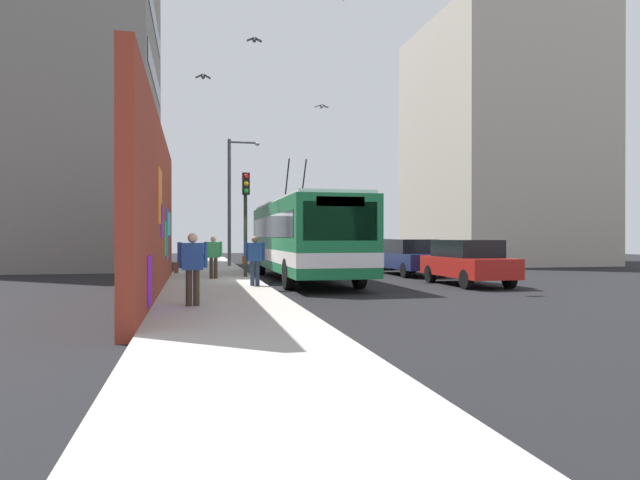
# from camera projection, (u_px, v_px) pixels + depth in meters

# --- Properties ---
(ground_plane) EXTENTS (80.00, 80.00, 0.00)m
(ground_plane) POSITION_uv_depth(u_px,v_px,m) (259.00, 284.00, 20.17)
(ground_plane) COLOR black
(sidewalk_slab) EXTENTS (48.00, 3.20, 0.15)m
(sidewalk_slab) POSITION_uv_depth(u_px,v_px,m) (214.00, 282.00, 19.81)
(sidewalk_slab) COLOR #ADA8A0
(sidewalk_slab) RESTS_ON ground_plane
(graffiti_wall) EXTENTS (14.96, 0.32, 4.87)m
(graffiti_wall) POSITION_uv_depth(u_px,v_px,m) (156.00, 211.00, 15.99)
(graffiti_wall) COLOR maroon
(graffiti_wall) RESTS_ON ground_plane
(building_far_left) EXTENTS (12.21, 9.48, 17.66)m
(building_far_left) POSITION_uv_depth(u_px,v_px,m) (66.00, 108.00, 30.98)
(building_far_left) COLOR gray
(building_far_left) RESTS_ON ground_plane
(building_far_right) EXTENTS (10.78, 9.66, 15.31)m
(building_far_right) POSITION_uv_depth(u_px,v_px,m) (499.00, 145.00, 36.17)
(building_far_right) COLOR #B2A899
(building_far_right) RESTS_ON ground_plane
(city_bus) EXTENTS (11.46, 2.62, 4.85)m
(city_bus) POSITION_uv_depth(u_px,v_px,m) (303.00, 236.00, 21.54)
(city_bus) COLOR #19723F
(city_bus) RESTS_ON ground_plane
(parked_car_red) EXTENTS (4.25, 1.75, 1.58)m
(parked_car_red) POSITION_uv_depth(u_px,v_px,m) (467.00, 261.00, 19.48)
(parked_car_red) COLOR #B21E19
(parked_car_red) RESTS_ON ground_plane
(parked_car_navy) EXTENTS (4.86, 1.86, 1.58)m
(parked_car_navy) POSITION_uv_depth(u_px,v_px,m) (409.00, 256.00, 24.72)
(parked_car_navy) COLOR navy
(parked_car_navy) RESTS_ON ground_plane
(parked_car_black) EXTENTS (4.24, 1.90, 1.58)m
(parked_car_black) POSITION_uv_depth(u_px,v_px,m) (369.00, 253.00, 30.31)
(parked_car_black) COLOR black
(parked_car_black) RESTS_ON ground_plane
(pedestrian_at_curb) EXTENTS (0.22, 0.71, 1.56)m
(pedestrian_at_curb) POSITION_uv_depth(u_px,v_px,m) (255.00, 257.00, 17.49)
(pedestrian_at_curb) COLOR #2D3F59
(pedestrian_at_curb) RESTS_ON sidewalk_slab
(pedestrian_midblock) EXTENTS (0.22, 0.71, 1.56)m
(pedestrian_midblock) POSITION_uv_depth(u_px,v_px,m) (213.00, 254.00, 20.57)
(pedestrian_midblock) COLOR #3F3326
(pedestrian_midblock) RESTS_ON sidewalk_slab
(pedestrian_near_wall) EXTENTS (0.22, 0.73, 1.61)m
(pedestrian_near_wall) POSITION_uv_depth(u_px,v_px,m) (192.00, 264.00, 12.36)
(pedestrian_near_wall) COLOR #3F3326
(pedestrian_near_wall) RESTS_ON sidewalk_slab
(traffic_light) EXTENTS (0.49, 0.28, 4.02)m
(traffic_light) POSITION_uv_depth(u_px,v_px,m) (246.00, 206.00, 21.46)
(traffic_light) COLOR #2D382D
(traffic_light) RESTS_ON sidewalk_slab
(street_lamp) EXTENTS (0.44, 1.72, 6.74)m
(street_lamp) POSITION_uv_depth(u_px,v_px,m) (233.00, 193.00, 29.77)
(street_lamp) COLOR #4C4C51
(street_lamp) RESTS_ON sidewalk_slab
(flying_pigeons) EXTENTS (4.05, 5.16, 2.91)m
(flying_pigeons) POSITION_uv_depth(u_px,v_px,m) (279.00, 58.00, 20.27)
(flying_pigeons) COLOR #47474C
(curbside_puddle) EXTENTS (1.61, 1.61, 0.00)m
(curbside_puddle) POSITION_uv_depth(u_px,v_px,m) (277.00, 284.00, 19.94)
(curbside_puddle) COLOR black
(curbside_puddle) RESTS_ON ground_plane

